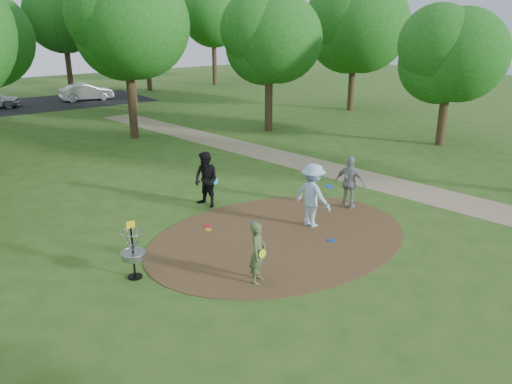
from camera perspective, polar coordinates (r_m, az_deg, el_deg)
ground at (r=15.03m, az=2.76°, el=-5.17°), size 100.00×100.00×0.00m
dirt_clearing at (r=15.02m, az=2.76°, el=-5.14°), size 8.40×8.40×0.02m
footpath at (r=20.69m, az=13.20°, el=1.28°), size 7.55×39.89×0.01m
parking_lot at (r=42.37m, az=-22.01°, el=9.46°), size 14.00×8.00×0.01m
player_observer_with_disc at (r=12.25m, az=0.22°, el=-6.97°), size 0.69×0.65×1.59m
player_throwing_with_disc at (r=15.56m, az=6.50°, el=-0.38°), size 1.23×1.40×2.03m
player_walking_with_disc at (r=17.21m, az=-5.71°, el=1.42°), size 0.93×1.08×1.93m
player_waiting_with_disc at (r=17.24m, az=10.71°, el=1.05°), size 0.81×1.17×1.84m
disc_ground_cyan at (r=15.89m, az=-0.09°, el=-3.63°), size 0.22×0.22×0.02m
disc_ground_blue at (r=14.89m, az=8.55°, el=-5.50°), size 0.22×0.22×0.02m
disc_ground_red at (r=15.81m, az=-5.60°, el=-3.85°), size 0.22×0.22×0.02m
car_right at (r=42.48m, az=-18.82°, el=10.75°), size 4.16×1.82×1.33m
disc_ground_orange at (r=15.53m, az=-5.48°, el=-4.29°), size 0.22×0.22×0.02m
disc_golf_basket at (r=12.78m, az=-13.94°, el=-6.01°), size 0.63×0.63×1.54m
tree_ring at (r=24.74m, az=-6.95°, el=17.18°), size 37.25×45.64×9.78m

